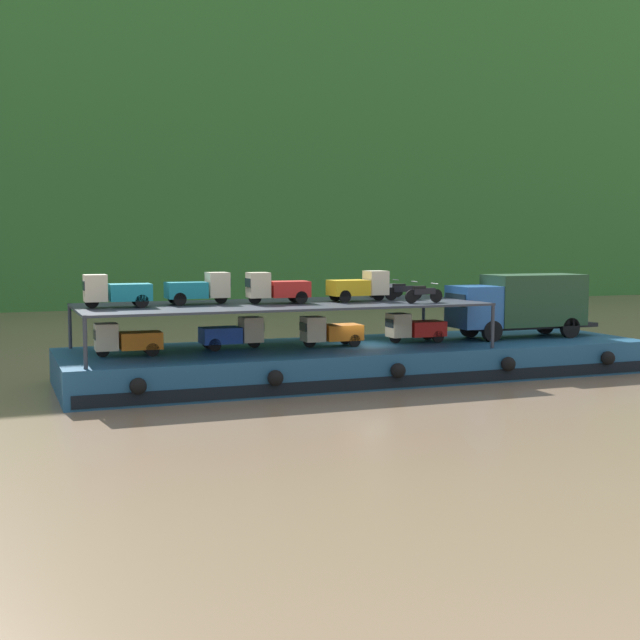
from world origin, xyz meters
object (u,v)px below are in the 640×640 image
motorcycle_upper_centre (403,291)px  covered_lorry (520,303)px  mini_truck_upper_stern (116,291)px  mini_truck_upper_mid (199,288)px  mini_truck_lower_fore (415,328)px  mini_truck_lower_aft (233,333)px  cargo_barge (360,361)px  mini_truck_upper_fore (277,288)px  mini_truck_upper_bow (359,286)px  mini_truck_lower_stern (127,339)px  mini_truck_lower_mid (330,331)px  motorcycle_upper_port (424,293)px  motorcycle_upper_stbd (385,288)px

motorcycle_upper_centre → covered_lorry: bearing=-1.7°
mini_truck_upper_stern → motorcycle_upper_centre: bearing=-0.4°
mini_truck_upper_mid → mini_truck_lower_fore: bearing=-4.6°
covered_lorry → mini_truck_upper_mid: bearing=176.6°
covered_lorry → mini_truck_lower_aft: bearing=177.0°
cargo_barge → motorcycle_upper_centre: (2.18, 0.03, 3.18)m
mini_truck_upper_fore → mini_truck_upper_bow: (3.97, 0.02, 0.00)m
mini_truck_lower_stern → mini_truck_upper_bow: size_ratio=1.00×
mini_truck_lower_stern → mini_truck_upper_mid: mini_truck_upper_mid is taller
cargo_barge → mini_truck_lower_mid: mini_truck_lower_mid is taller
mini_truck_lower_mid → mini_truck_upper_stern: 9.60m
motorcycle_upper_port → motorcycle_upper_stbd: same height
mini_truck_lower_mid → mini_truck_upper_stern: (-9.39, 0.27, 2.00)m
mini_truck_lower_aft → motorcycle_upper_centre: size_ratio=1.45×
mini_truck_lower_stern → mini_truck_lower_fore: size_ratio=1.00×
mini_truck_upper_fore → covered_lorry: bearing=-0.6°
mini_truck_upper_mid → mini_truck_upper_bow: same height
mini_truck_upper_bow → mini_truck_upper_mid: bearing=173.8°
covered_lorry → mini_truck_lower_fore: bearing=178.8°
motorcycle_upper_stbd → cargo_barge: bearing=-137.0°
mini_truck_lower_stern → motorcycle_upper_stbd: motorcycle_upper_stbd is taller
mini_truck_upper_mid → motorcycle_upper_port: 9.90m
covered_lorry → motorcycle_upper_port: covered_lorry is taller
mini_truck_lower_fore → mini_truck_upper_fore: mini_truck_upper_fore is taller
motorcycle_upper_centre → cargo_barge: bearing=-179.3°
cargo_barge → mini_truck_lower_fore: 3.10m
mini_truck_lower_fore → motorcycle_upper_centre: 1.83m
mini_truck_lower_aft → motorcycle_upper_port: (8.06, -2.58, 1.74)m
mini_truck_lower_aft → motorcycle_upper_centre: (8.06, -0.57, 1.74)m
mini_truck_upper_stern → mini_truck_upper_bow: bearing=-0.7°
motorcycle_upper_centre → mini_truck_upper_mid: bearing=175.5°
mini_truck_upper_bow → motorcycle_upper_centre: mini_truck_upper_bow is taller
mini_truck_lower_mid → mini_truck_upper_mid: mini_truck_upper_mid is taller
mini_truck_lower_aft → mini_truck_upper_bow: bearing=-6.0°
mini_truck_upper_stern → mini_truck_upper_fore: bearing=-1.2°
mini_truck_upper_fore → motorcycle_upper_centre: size_ratio=1.46×
mini_truck_lower_fore → cargo_barge: bearing=179.3°
mini_truck_upper_bow → mini_truck_upper_fore: bearing=-179.8°
mini_truck_lower_fore → mini_truck_upper_bow: 3.46m
mini_truck_lower_aft → motorcycle_upper_port: motorcycle_upper_port is taller
mini_truck_upper_stern → motorcycle_upper_centre: (13.13, -0.09, -0.26)m
mini_truck_upper_fore → motorcycle_upper_port: mini_truck_upper_fore is taller
mini_truck_lower_aft → mini_truck_lower_mid: 4.39m
mini_truck_upper_fore → mini_truck_lower_stern: bearing=-179.4°
mini_truck_lower_aft → mini_truck_upper_bow: mini_truck_upper_bow is taller
mini_truck_lower_stern → mini_truck_upper_bow: 10.70m
cargo_barge → motorcycle_upper_stbd: 4.37m
mini_truck_upper_bow → mini_truck_upper_stern: bearing=179.3°
cargo_barge → covered_lorry: 8.81m
motorcycle_upper_port → mini_truck_upper_mid: bearing=163.8°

